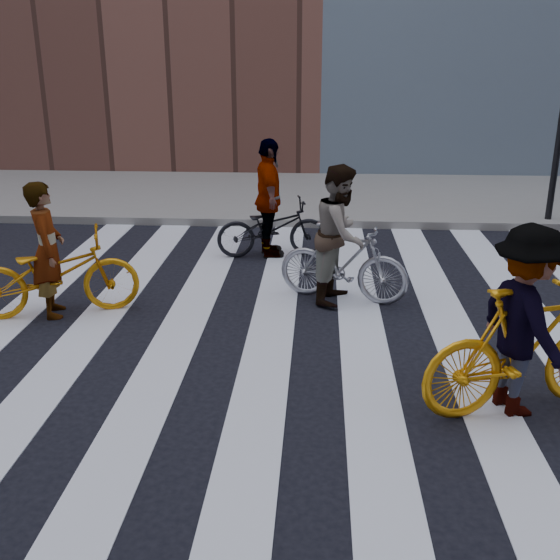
# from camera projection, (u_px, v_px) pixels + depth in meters

# --- Properties ---
(ground) EXTENTS (100.00, 100.00, 0.00)m
(ground) POSITION_uv_depth(u_px,v_px,m) (316.00, 337.00, 7.79)
(ground) COLOR black
(ground) RESTS_ON ground
(sidewalk_far) EXTENTS (100.00, 5.00, 0.15)m
(sidewalk_far) POSITION_uv_depth(u_px,v_px,m) (319.00, 196.00, 14.82)
(sidewalk_far) COLOR gray
(sidewalk_far) RESTS_ON ground
(zebra_crosswalk) EXTENTS (8.25, 10.00, 0.01)m
(zebra_crosswalk) POSITION_uv_depth(u_px,v_px,m) (316.00, 336.00, 7.79)
(zebra_crosswalk) COLOR silver
(zebra_crosswalk) RESTS_ON ground
(bike_yellow_left) EXTENTS (2.20, 1.35, 1.09)m
(bike_yellow_left) POSITION_uv_depth(u_px,v_px,m) (54.00, 274.00, 8.27)
(bike_yellow_left) COLOR orange
(bike_yellow_left) RESTS_ON ground
(bike_silver_mid) EXTENTS (1.84, 0.99, 1.06)m
(bike_silver_mid) POSITION_uv_depth(u_px,v_px,m) (343.00, 263.00, 8.76)
(bike_silver_mid) COLOR #9999A2
(bike_silver_mid) RESTS_ON ground
(bike_yellow_right) EXTENTS (2.16, 1.21, 1.25)m
(bike_yellow_right) POSITION_uv_depth(u_px,v_px,m) (526.00, 349.00, 6.02)
(bike_yellow_right) COLOR orange
(bike_yellow_right) RESTS_ON ground
(bike_dark_rear) EXTENTS (1.89, 0.98, 0.95)m
(bike_dark_rear) POSITION_uv_depth(u_px,v_px,m) (272.00, 228.00, 10.68)
(bike_dark_rear) COLOR black
(bike_dark_rear) RESTS_ON ground
(rider_left) EXTENTS (0.59, 0.73, 1.73)m
(rider_left) POSITION_uv_depth(u_px,v_px,m) (48.00, 250.00, 8.17)
(rider_left) COLOR slate
(rider_left) RESTS_ON ground
(rider_mid) EXTENTS (0.93, 1.06, 1.85)m
(rider_mid) POSITION_uv_depth(u_px,v_px,m) (341.00, 234.00, 8.64)
(rider_mid) COLOR slate
(rider_mid) RESTS_ON ground
(rider_right) EXTENTS (1.00, 1.32, 1.81)m
(rider_right) POSITION_uv_depth(u_px,v_px,m) (524.00, 321.00, 5.93)
(rider_right) COLOR slate
(rider_right) RESTS_ON ground
(rider_rear) EXTENTS (0.69, 1.20, 1.92)m
(rider_rear) POSITION_uv_depth(u_px,v_px,m) (269.00, 199.00, 10.52)
(rider_rear) COLOR slate
(rider_rear) RESTS_ON ground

